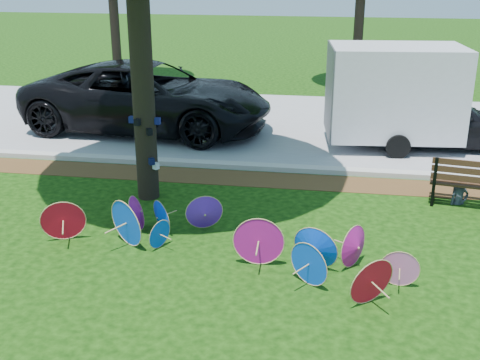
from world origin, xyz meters
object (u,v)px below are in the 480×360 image
object	(u,v)px
black_van	(148,97)
person_left	(462,178)
parasol_pile	(228,237)
cargo_trailer	(395,91)
dark_pickup	(441,119)
park_bench	(480,182)

from	to	relation	value
black_van	person_left	world-z (taller)	black_van
black_van	person_left	size ratio (longest dim) A/B	6.25
parasol_pile	cargo_trailer	xyz separation A→B (m)	(3.11, 6.91, 1.08)
black_van	person_left	distance (m)	8.96
person_left	parasol_pile	bearing A→B (deg)	-165.71
parasol_pile	person_left	bearing A→B (deg)	35.88
parasol_pile	dark_pickup	world-z (taller)	dark_pickup
black_van	park_bench	xyz separation A→B (m)	(8.17, -4.40, -0.46)
dark_pickup	park_bench	world-z (taller)	dark_pickup
parasol_pile	cargo_trailer	bearing A→B (deg)	65.75
black_van	dark_pickup	size ratio (longest dim) A/B	1.62
park_bench	person_left	distance (m)	0.36
dark_pickup	park_bench	size ratio (longest dim) A/B	2.23
cargo_trailer	park_bench	size ratio (longest dim) A/B	1.70
cargo_trailer	person_left	distance (m)	4.12
parasol_pile	black_van	size ratio (longest dim) A/B	0.92
cargo_trailer	person_left	size ratio (longest dim) A/B	2.96
dark_pickup	person_left	world-z (taller)	dark_pickup
black_van	park_bench	bearing A→B (deg)	-112.91
cargo_trailer	parasol_pile	bearing A→B (deg)	-119.84
parasol_pile	park_bench	bearing A→B (deg)	33.29
park_bench	person_left	bearing A→B (deg)	-178.43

